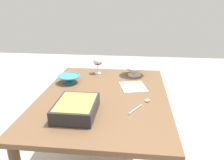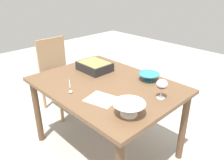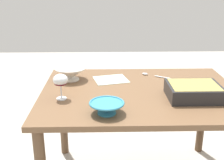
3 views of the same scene
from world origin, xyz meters
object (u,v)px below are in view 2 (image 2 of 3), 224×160
(chair, at_px, (59,72))
(mixing_bowl, at_px, (149,76))
(casserole_dish, at_px, (95,66))
(dining_table, at_px, (106,93))
(wine_glass, at_px, (162,85))
(napkin, at_px, (101,99))
(serving_spoon, at_px, (70,89))
(small_bowl, at_px, (129,108))

(chair, height_order, mixing_bowl, chair)
(chair, height_order, casserole_dish, chair)
(dining_table, height_order, chair, chair)
(wine_glass, distance_m, mixing_bowl, 0.35)
(napkin, bearing_deg, casserole_dish, -35.07)
(casserole_dish, relative_size, serving_spoon, 1.35)
(chair, xyz_separation_m, small_bowl, (-1.48, 0.34, 0.28))
(dining_table, xyz_separation_m, small_bowl, (-0.47, 0.22, 0.14))
(mixing_bowl, bearing_deg, wine_glass, 143.11)
(napkin, bearing_deg, mixing_bowl, -93.43)
(napkin, bearing_deg, dining_table, -49.21)
(chair, xyz_separation_m, wine_glass, (-1.50, -0.01, 0.34))
(serving_spoon, bearing_deg, small_bowl, -173.25)
(chair, height_order, small_bowl, chair)
(casserole_dish, xyz_separation_m, mixing_bowl, (-0.53, -0.20, -0.01))
(dining_table, distance_m, small_bowl, 0.54)
(wine_glass, xyz_separation_m, napkin, (0.30, 0.34, -0.11))
(chair, height_order, napkin, chair)
(wine_glass, relative_size, casserole_dish, 0.50)
(small_bowl, bearing_deg, dining_table, -25.15)
(small_bowl, bearing_deg, napkin, -1.02)
(wine_glass, relative_size, serving_spoon, 0.68)
(dining_table, height_order, serving_spoon, serving_spoon)
(dining_table, bearing_deg, serving_spoon, 67.58)
(casserole_dish, bearing_deg, wine_glass, 179.79)
(dining_table, height_order, mixing_bowl, mixing_bowl)
(chair, relative_size, casserole_dish, 2.92)
(wine_glass, bearing_deg, mixing_bowl, -36.89)
(wine_glass, xyz_separation_m, mixing_bowl, (0.27, -0.20, -0.07))
(mixing_bowl, xyz_separation_m, small_bowl, (-0.25, 0.55, 0.01))
(chair, bearing_deg, casserole_dish, -178.92)
(chair, height_order, serving_spoon, chair)
(chair, bearing_deg, dining_table, 173.43)
(dining_table, bearing_deg, chair, -6.57)
(mixing_bowl, relative_size, napkin, 0.83)
(small_bowl, relative_size, napkin, 0.98)
(dining_table, bearing_deg, small_bowl, 154.85)
(dining_table, xyz_separation_m, serving_spoon, (0.12, 0.29, 0.10))
(dining_table, xyz_separation_m, wine_glass, (-0.49, -0.13, 0.21))
(casserole_dish, relative_size, napkin, 1.37)
(dining_table, bearing_deg, mixing_bowl, -123.76)
(small_bowl, distance_m, serving_spoon, 0.60)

